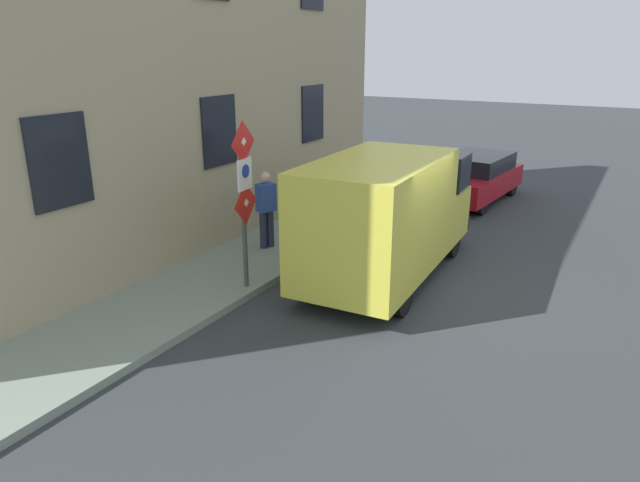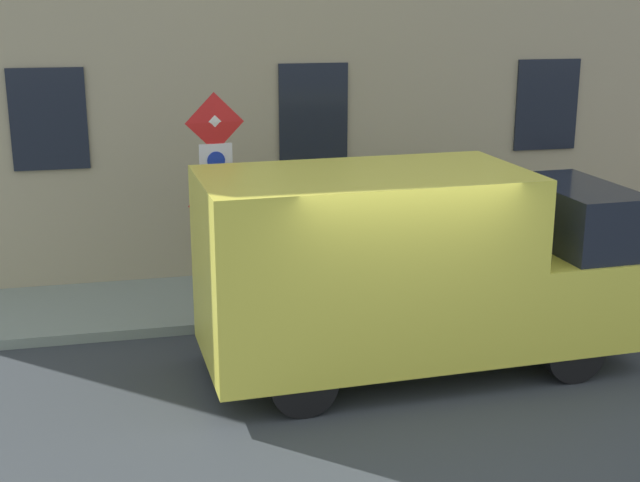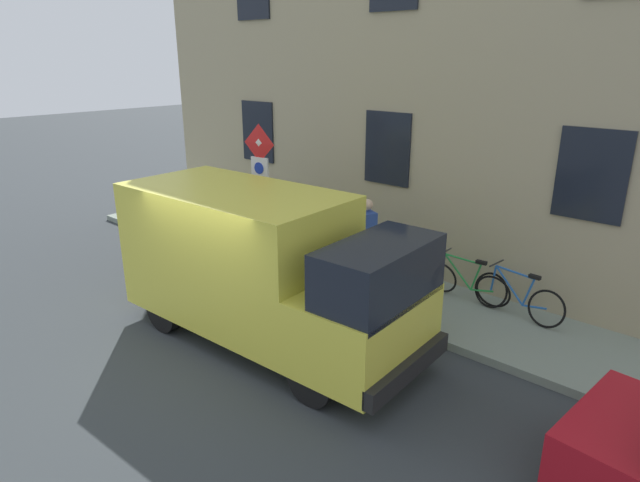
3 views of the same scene
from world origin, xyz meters
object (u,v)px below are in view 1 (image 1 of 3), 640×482
object	(u,v)px
bicycle_green	(297,208)
bicycle_blue	(316,199)
pedestrian	(266,207)
delivery_van	(388,213)
litter_bin	(328,218)
parked_hatchback	(474,176)
sign_post_stacked	(245,188)

from	to	relation	value
bicycle_green	bicycle_blue	bearing A→B (deg)	178.13
bicycle_green	pedestrian	bearing A→B (deg)	11.06
delivery_van	litter_bin	bearing A→B (deg)	55.77
parked_hatchback	pedestrian	size ratio (longest dim) A/B	2.41
litter_bin	bicycle_blue	bearing A→B (deg)	-51.94
sign_post_stacked	bicycle_green	bearing A→B (deg)	-70.33
parked_hatchback	pedestrian	xyz separation A→B (m)	(2.74, 6.98, 0.34)
parked_hatchback	bicycle_blue	xyz separation A→B (m)	(3.20, 3.99, -0.22)
bicycle_blue	bicycle_green	distance (m)	0.99
bicycle_green	pedestrian	xyz separation A→B (m)	(-0.46, 2.00, 0.56)
bicycle_blue	litter_bin	world-z (taller)	litter_bin
parked_hatchback	litter_bin	distance (m)	5.95
litter_bin	pedestrian	bearing A→B (deg)	58.23
sign_post_stacked	parked_hatchback	distance (m)	9.27
sign_post_stacked	pedestrian	size ratio (longest dim) A/B	1.74
bicycle_blue	litter_bin	size ratio (longest dim) A/B	1.91
sign_post_stacked	bicycle_green	xyz separation A→B (m)	(1.44, -4.03, -1.55)
litter_bin	bicycle_green	bearing A→B (deg)	-27.12
delivery_van	bicycle_blue	world-z (taller)	delivery_van
litter_bin	parked_hatchback	bearing A→B (deg)	-108.68
bicycle_green	pedestrian	world-z (taller)	pedestrian
pedestrian	bicycle_blue	bearing A→B (deg)	-55.83
sign_post_stacked	parked_hatchback	xyz separation A→B (m)	(-1.76, -9.00, -1.32)
sign_post_stacked	litter_bin	world-z (taller)	sign_post_stacked
delivery_van	parked_hatchback	world-z (taller)	delivery_van
sign_post_stacked	bicycle_green	world-z (taller)	sign_post_stacked
pedestrian	litter_bin	distance (m)	1.65
bicycle_blue	delivery_van	bearing A→B (deg)	54.59
bicycle_blue	litter_bin	xyz separation A→B (m)	(-1.29, 1.65, 0.08)
delivery_van	bicycle_blue	size ratio (longest dim) A/B	3.15
litter_bin	delivery_van	bearing A→B (deg)	148.31
delivery_van	bicycle_green	world-z (taller)	delivery_van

